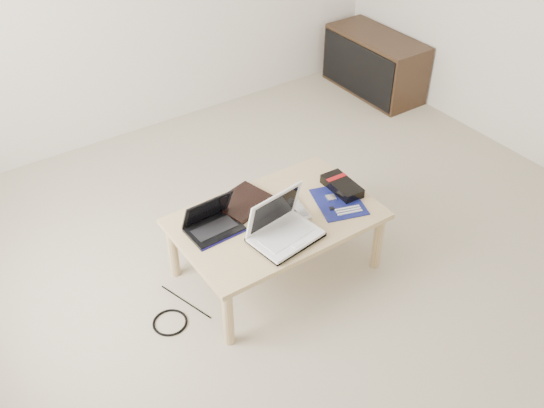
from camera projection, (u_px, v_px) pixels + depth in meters
ground at (311, 264)px, 3.59m from camera, size 4.00×4.00×0.00m
coffee_table at (276, 223)px, 3.33m from camera, size 1.10×0.70×0.40m
media_cabinet at (374, 64)px, 5.16m from camera, size 0.41×0.90×0.50m
book at (243, 202)px, 3.38m from camera, size 0.34×0.31×0.03m
netbook at (212, 223)px, 3.20m from camera, size 0.29×0.21×0.19m
tablet at (274, 215)px, 3.30m from camera, size 0.24×0.19×0.01m
remote at (298, 207)px, 3.35m from camera, size 0.10×0.25×0.02m
neoprene_sleeve at (286, 237)px, 3.15m from camera, size 0.38×0.30×0.02m
white_laptop at (282, 227)px, 3.12m from camera, size 0.37×0.29×0.25m
motherboard at (339, 202)px, 3.40m from camera, size 0.33×0.37×0.01m
gpu_box at (342, 186)px, 3.48m from camera, size 0.14×0.26×0.06m
cable_coil at (262, 215)px, 3.30m from camera, size 0.11×0.11×0.01m
floor_cable_coil at (170, 322)px, 3.22m from camera, size 0.21×0.21×0.01m
floor_cable_trail at (186, 302)px, 3.34m from camera, size 0.12×0.36×0.01m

